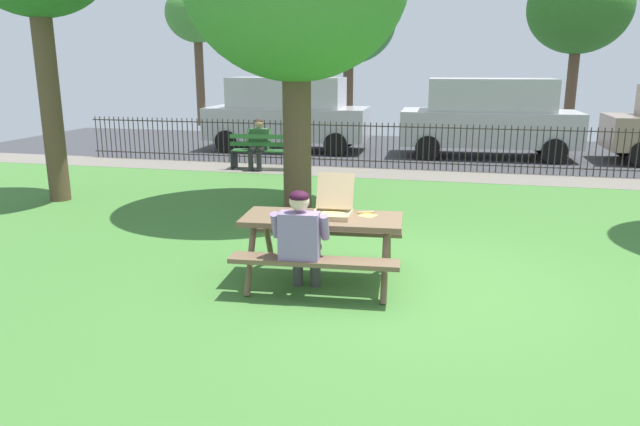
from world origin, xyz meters
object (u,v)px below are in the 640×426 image
Objects in this scene: picnic_table_foreground at (322,231)px; adult_at_table at (301,238)px; pizza_box_open at (333,208)px; park_bench_left at (265,152)px; far_tree_midleft at (349,21)px; far_tree_center at (579,8)px; pizza_slice_on_table at (367,214)px; person_on_park_bench at (258,142)px; parked_car_left at (489,116)px; parked_car_far_left at (288,112)px; far_tree_left at (197,16)px.

adult_at_table reaches higher than picnic_table_foreground.
park_bench_left is at bearing 114.53° from pizza_box_open.
far_tree_center is (7.97, 0.00, 0.31)m from far_tree_midleft.
pizza_slice_on_table is at bearing 50.04° from adult_at_table.
parked_car_left reaches higher than person_on_park_bench.
far_tree_center is at bearing 72.58° from adult_at_table.
park_bench_left is 3.36m from parked_car_far_left.
pizza_slice_on_table is at bearing -61.51° from person_on_park_bench.
picnic_table_foreground is 1.61× the size of person_on_park_bench.
parked_car_far_left is (-3.52, 10.13, 0.24)m from pizza_box_open.
pizza_slice_on_table is at bearing 22.50° from picnic_table_foreground.
person_on_park_bench is (-3.08, 7.48, 0.00)m from adult_at_table.
pizza_box_open is 0.10× the size of far_tree_midleft.
pizza_slice_on_table is at bearing -59.85° from far_tree_left.
pizza_box_open is 10.72m from parked_car_far_left.
person_on_park_bench is 9.95m from far_tree_midleft.
person_on_park_bench is (-0.16, 0.02, 0.24)m from park_bench_left.
park_bench_left is (-2.92, 7.46, -0.24)m from adult_at_table.
parked_car_left is 0.79× the size of far_tree_center.
parked_car_left is (2.09, 10.13, 0.24)m from pizza_box_open.
adult_at_table is (-0.11, -0.51, 0.06)m from picnic_table_foreground.
parked_car_left is (2.31, 10.73, 0.44)m from adult_at_table.
person_on_park_bench is at bearing -86.01° from parked_car_far_left.
adult_at_table is 0.22× the size of far_tree_left.
park_bench_left is at bearing 117.51° from pizza_slice_on_table.
pizza_box_open is at bearing 39.93° from picnic_table_foreground.
person_on_park_bench is at bearing -92.38° from far_tree_midleft.
parked_car_left is at bearing -0.00° from parked_car_far_left.
parked_car_left reaches higher than pizza_slice_on_table.
pizza_slice_on_table is 17.17m from far_tree_center.
parked_car_left is 7.52m from far_tree_center.
pizza_box_open is 0.46× the size of adult_at_table.
pizza_box_open is 10.34m from parked_car_left.
picnic_table_foreground is 10.78m from parked_car_far_left.
parked_car_left reaches higher than park_bench_left.
pizza_box_open is 7.56m from park_bench_left.
adult_at_table is 0.73× the size of park_bench_left.
person_on_park_bench reaches higher than park_bench_left.
parked_car_far_left is 0.83× the size of far_tree_midleft.
parked_car_far_left is at bearing -95.74° from far_tree_midleft.
far_tree_midleft is at bearing 87.62° from person_on_park_bench.
picnic_table_foreground is 0.53m from adult_at_table.
picnic_table_foreground is at bearing -65.43° from person_on_park_bench.
parked_car_far_left is at bearing -144.52° from far_tree_center.
picnic_table_foreground is 7.54× the size of pizza_slice_on_table.
picnic_table_foreground is at bearing -140.07° from pizza_box_open.
adult_at_table reaches higher than park_bench_left.
pizza_slice_on_table is 0.05× the size of far_tree_left.
person_on_park_bench is 0.26× the size of parked_car_left.
far_tree_midleft is 0.95× the size of far_tree_center.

